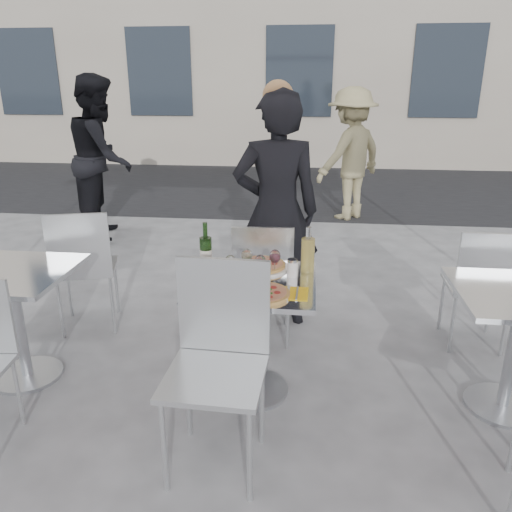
# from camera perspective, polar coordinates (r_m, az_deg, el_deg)

# --- Properties ---
(ground) EXTENTS (80.00, 80.00, 0.00)m
(ground) POSITION_cam_1_polar(r_m,az_deg,el_deg) (3.26, -0.30, -15.15)
(ground) COLOR slate
(street_asphalt) EXTENTS (24.00, 5.00, 0.00)m
(street_asphalt) POSITION_cam_1_polar(r_m,az_deg,el_deg) (9.35, 4.27, 8.07)
(street_asphalt) COLOR black
(street_asphalt) RESTS_ON ground
(main_table) EXTENTS (0.72, 0.72, 0.75)m
(main_table) POSITION_cam_1_polar(r_m,az_deg,el_deg) (2.98, -0.32, -6.60)
(main_table) COLOR #B7BABF
(main_table) RESTS_ON ground
(side_table_left) EXTENTS (0.72, 0.72, 0.75)m
(side_table_left) POSITION_cam_1_polar(r_m,az_deg,el_deg) (3.47, -25.82, -4.76)
(side_table_left) COLOR #B7BABF
(side_table_left) RESTS_ON ground
(chair_far) EXTENTS (0.45, 0.46, 0.92)m
(chair_far) POSITION_cam_1_polar(r_m,az_deg,el_deg) (3.55, 0.80, -2.07)
(chair_far) COLOR silver
(chair_far) RESTS_ON ground
(chair_near) EXTENTS (0.49, 0.50, 1.03)m
(chair_near) POSITION_cam_1_polar(r_m,az_deg,el_deg) (2.49, -4.25, -10.44)
(chair_near) COLOR silver
(chair_near) RESTS_ON ground
(side_chair_lfar) EXTENTS (0.55, 0.56, 0.97)m
(side_chair_lfar) POSITION_cam_1_polar(r_m,az_deg,el_deg) (3.94, -19.15, -0.57)
(side_chair_lfar) COLOR silver
(side_chair_lfar) RESTS_ON ground
(side_chair_rfar) EXTENTS (0.43, 0.44, 0.91)m
(side_chair_rfar) POSITION_cam_1_polar(r_m,az_deg,el_deg) (3.81, 24.40, -2.51)
(side_chair_rfar) COLOR silver
(side_chair_rfar) RESTS_ON ground
(woman_diner) EXTENTS (0.72, 0.53, 1.80)m
(woman_diner) POSITION_cam_1_polar(r_m,az_deg,el_deg) (3.80, 2.34, 5.03)
(woman_diner) COLOR black
(woman_diner) RESTS_ON ground
(pedestrian_a) EXTENTS (0.92, 1.07, 1.93)m
(pedestrian_a) POSITION_cam_1_polar(r_m,az_deg,el_deg) (6.38, -17.22, 10.67)
(pedestrian_a) COLOR black
(pedestrian_a) RESTS_ON ground
(pedestrian_b) EXTENTS (1.27, 1.28, 1.77)m
(pedestrian_b) POSITION_cam_1_polar(r_m,az_deg,el_deg) (7.05, 10.73, 11.32)
(pedestrian_b) COLOR tan
(pedestrian_b) RESTS_ON ground
(pizza_near) EXTENTS (0.30, 0.30, 0.02)m
(pizza_near) POSITION_cam_1_polar(r_m,az_deg,el_deg) (2.71, 0.70, -4.27)
(pizza_near) COLOR tan
(pizza_near) RESTS_ON main_table
(pizza_far) EXTENTS (0.34, 0.34, 0.03)m
(pizza_far) POSITION_cam_1_polar(r_m,az_deg,el_deg) (3.09, 0.62, -1.10)
(pizza_far) COLOR white
(pizza_far) RESTS_ON main_table
(salad_plate) EXTENTS (0.22, 0.22, 0.09)m
(salad_plate) POSITION_cam_1_polar(r_m,az_deg,el_deg) (2.93, -0.90, -1.79)
(salad_plate) COLOR white
(salad_plate) RESTS_ON main_table
(wine_bottle) EXTENTS (0.07, 0.08, 0.29)m
(wine_bottle) POSITION_cam_1_polar(r_m,az_deg,el_deg) (3.06, -5.75, 0.56)
(wine_bottle) COLOR #2A5720
(wine_bottle) RESTS_ON main_table
(carafe) EXTENTS (0.08, 0.08, 0.29)m
(carafe) POSITION_cam_1_polar(r_m,az_deg,el_deg) (2.98, 5.94, 0.12)
(carafe) COLOR #DCC45D
(carafe) RESTS_ON main_table
(sugar_shaker) EXTENTS (0.06, 0.06, 0.11)m
(sugar_shaker) POSITION_cam_1_polar(r_m,az_deg,el_deg) (2.95, 4.18, -1.35)
(sugar_shaker) COLOR white
(sugar_shaker) RESTS_ON main_table
(wineglass_white_a) EXTENTS (0.07, 0.07, 0.16)m
(wineglass_white_a) POSITION_cam_1_polar(r_m,az_deg,el_deg) (2.86, -2.94, -0.81)
(wineglass_white_a) COLOR white
(wineglass_white_a) RESTS_ON main_table
(wineglass_white_b) EXTENTS (0.07, 0.07, 0.16)m
(wineglass_white_b) POSITION_cam_1_polar(r_m,az_deg,el_deg) (2.96, -1.04, -0.06)
(wineglass_white_b) COLOR white
(wineglass_white_b) RESTS_ON main_table
(wineglass_red_a) EXTENTS (0.07, 0.07, 0.16)m
(wineglass_red_a) POSITION_cam_1_polar(r_m,az_deg,el_deg) (2.86, 0.49, -0.77)
(wineglass_red_a) COLOR white
(wineglass_red_a) RESTS_ON main_table
(wineglass_red_b) EXTENTS (0.07, 0.07, 0.16)m
(wineglass_red_b) POSITION_cam_1_polar(r_m,az_deg,el_deg) (2.95, 2.17, -0.15)
(wineglass_red_b) COLOR white
(wineglass_red_b) RESTS_ON main_table
(napkin_left) EXTENTS (0.19, 0.20, 0.01)m
(napkin_left) POSITION_cam_1_polar(r_m,az_deg,el_deg) (2.75, -6.45, -4.20)
(napkin_left) COLOR yellow
(napkin_left) RESTS_ON main_table
(napkin_right) EXTENTS (0.18, 0.20, 0.01)m
(napkin_right) POSITION_cam_1_polar(r_m,az_deg,el_deg) (2.73, 4.08, -4.24)
(napkin_right) COLOR yellow
(napkin_right) RESTS_ON main_table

